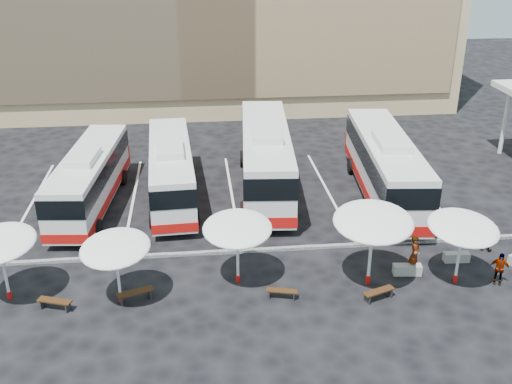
{
  "coord_description": "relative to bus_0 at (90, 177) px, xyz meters",
  "views": [
    {
      "loc": [
        -2.13,
        -25.97,
        15.14
      ],
      "look_at": [
        1.0,
        3.0,
        2.2
      ],
      "focal_mm": 42.0,
      "sensor_mm": 36.0,
      "label": 1
    }
  ],
  "objects": [
    {
      "name": "sunshade_3",
      "position": [
        13.86,
        -10.0,
        1.34
      ],
      "size": [
        4.22,
        4.25,
        3.75
      ],
      "rotation": [
        0.0,
        0.0,
        -0.2
      ],
      "color": "silver",
      "rests_on": "ground"
    },
    {
      "name": "wood_bench_0",
      "position": [
        -0.14,
        -10.56,
        -1.49
      ],
      "size": [
        1.56,
        0.87,
        0.46
      ],
      "rotation": [
        0.0,
        0.0,
        -0.33
      ],
      "color": "black",
      "rests_on": "ground"
    },
    {
      "name": "bus_2",
      "position": [
        10.47,
        1.44,
        0.34
      ],
      "size": [
        3.97,
        13.69,
        4.28
      ],
      "rotation": [
        0.0,
        0.0,
        -0.08
      ],
      "color": "silver",
      "rests_on": "ground"
    },
    {
      "name": "conc_bench_1",
      "position": [
        18.75,
        -8.51,
        -1.61
      ],
      "size": [
        1.28,
        0.48,
        0.47
      ],
      "primitive_type": "cube",
      "rotation": [
        0.0,
        0.0,
        -0.05
      ],
      "color": "gray",
      "rests_on": "ground"
    },
    {
      "name": "bus_3",
      "position": [
        17.45,
        -0.51,
        0.26
      ],
      "size": [
        3.96,
        13.18,
        4.12
      ],
      "rotation": [
        0.0,
        0.0,
        -0.09
      ],
      "color": "silver",
      "rests_on": "ground"
    },
    {
      "name": "bay_lines",
      "position": [
        8.29,
        1.02,
        -1.84
      ],
      "size": [
        24.15,
        12.0,
        0.01
      ],
      "color": "white",
      "rests_on": "ground"
    },
    {
      "name": "wood_bench_2",
      "position": [
        9.71,
        -10.77,
        -1.52
      ],
      "size": [
        1.42,
        0.7,
        0.42
      ],
      "rotation": [
        0.0,
        0.0,
        -0.25
      ],
      "color": "black",
      "rests_on": "ground"
    },
    {
      "name": "passenger_1",
      "position": [
        20.68,
        -7.56,
        -1.04
      ],
      "size": [
        0.99,
        0.95,
        1.61
      ],
      "primitive_type": "imported",
      "rotation": [
        0.0,
        0.0,
        2.54
      ],
      "color": "black",
      "rests_on": "ground"
    },
    {
      "name": "bus_0",
      "position": [
        0.0,
        0.0,
        0.0
      ],
      "size": [
        3.51,
        11.56,
        3.61
      ],
      "rotation": [
        0.0,
        0.0,
        -0.1
      ],
      "color": "silver",
      "rests_on": "ground"
    },
    {
      "name": "ground",
      "position": [
        8.29,
        -6.98,
        -1.84
      ],
      "size": [
        120.0,
        120.0,
        0.0
      ],
      "primitive_type": "plane",
      "color": "black",
      "rests_on": "ground"
    },
    {
      "name": "bus_1",
      "position": [
        4.66,
        0.68,
        0.03
      ],
      "size": [
        3.11,
        11.68,
        3.67
      ],
      "rotation": [
        0.0,
        0.0,
        0.05
      ],
      "color": "silver",
      "rests_on": "ground"
    },
    {
      "name": "sunshade_2",
      "position": [
        7.88,
        -9.25,
        0.95
      ],
      "size": [
        3.5,
        3.53,
        3.29
      ],
      "rotation": [
        0.0,
        0.0,
        -0.12
      ],
      "color": "silver",
      "rests_on": "ground"
    },
    {
      "name": "passenger_0",
      "position": [
        16.28,
        -9.25,
        -0.89
      ],
      "size": [
        0.81,
        0.82,
        1.91
      ],
      "primitive_type": "imported",
      "rotation": [
        0.0,
        0.0,
        0.82
      ],
      "color": "black",
      "rests_on": "ground"
    },
    {
      "name": "wood_bench_1",
      "position": [
        3.26,
        -10.29,
        -1.47
      ],
      "size": [
        1.64,
        0.91,
        0.49
      ],
      "rotation": [
        0.0,
        0.0,
        0.32
      ],
      "color": "black",
      "rests_on": "ground"
    },
    {
      "name": "conc_bench_0",
      "position": [
        15.93,
        -9.42,
        -1.6
      ],
      "size": [
        1.37,
        0.58,
        0.5
      ],
      "primitive_type": "cube",
      "rotation": [
        0.0,
        0.0,
        -0.1
      ],
      "color": "gray",
      "rests_on": "ground"
    },
    {
      "name": "curb_divider",
      "position": [
        8.29,
        -6.48,
        -1.77
      ],
      "size": [
        34.0,
        0.25,
        0.15
      ],
      "primitive_type": "cube",
      "color": "black",
      "rests_on": "ground"
    },
    {
      "name": "passenger_2",
      "position": [
        19.81,
        -10.63,
        -1.05
      ],
      "size": [
        1.01,
        0.74,
        1.58
      ],
      "primitive_type": "imported",
      "rotation": [
        0.0,
        0.0,
        -0.43
      ],
      "color": "black",
      "rests_on": "ground"
    },
    {
      "name": "sunshade_1",
      "position": [
        2.61,
        -10.26,
        0.83
      ],
      "size": [
        3.79,
        3.82,
        3.15
      ],
      "rotation": [
        0.0,
        0.0,
        -0.31
      ],
      "color": "silver",
      "rests_on": "ground"
    },
    {
      "name": "wood_bench_3",
      "position": [
        13.96,
        -11.32,
        -1.49
      ],
      "size": [
        1.55,
        0.91,
        0.46
      ],
      "rotation": [
        0.0,
        0.0,
        0.36
      ],
      "color": "black",
      "rests_on": "ground"
    },
    {
      "name": "sunshade_4",
      "position": [
        17.92,
        -10.32,
        0.99
      ],
      "size": [
        3.74,
        3.77,
        3.33
      ],
      "rotation": [
        0.0,
        0.0,
        0.19
      ],
      "color": "silver",
      "rests_on": "ground"
    }
  ]
}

